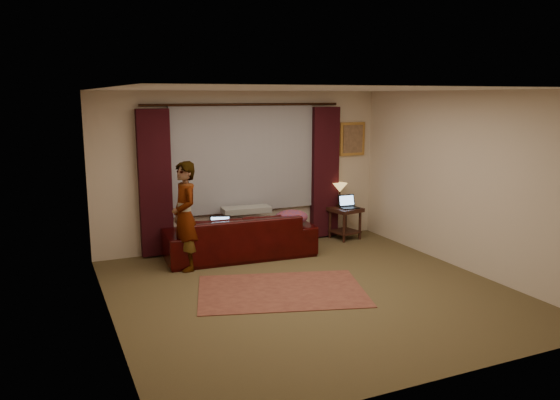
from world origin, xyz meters
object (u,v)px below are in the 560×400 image
object	(u,v)px
sofa	(239,228)
end_table	(345,223)
laptop_table	(349,202)
tiffany_lamp	(340,195)
person	(185,216)
laptop_sofa	(220,225)

from	to	relation	value
sofa	end_table	bearing A→B (deg)	-169.09
end_table	laptop_table	world-z (taller)	laptop_table
tiffany_lamp	person	xyz separation A→B (m)	(-3.00, -0.71, 0.03)
laptop_sofa	end_table	size ratio (longest dim) A/B	0.61
laptop_table	end_table	bearing A→B (deg)	133.97
person	tiffany_lamp	bearing A→B (deg)	98.45
tiffany_lamp	laptop_table	xyz separation A→B (m)	(0.09, -0.20, -0.10)
sofa	laptop_table	xyz separation A→B (m)	(2.14, 0.22, 0.21)
tiffany_lamp	laptop_table	bearing A→B (deg)	-66.70
end_table	person	world-z (taller)	person
end_table	laptop_table	distance (m)	0.40
laptop_sofa	person	distance (m)	0.60
end_table	laptop_table	xyz separation A→B (m)	(0.05, -0.06, 0.40)
laptop_sofa	tiffany_lamp	distance (m)	2.52
sofa	laptop_table	world-z (taller)	sofa
laptop_sofa	laptop_table	world-z (taller)	laptop_table
sofa	laptop_sofa	world-z (taller)	sofa
tiffany_lamp	person	distance (m)	3.08
tiffany_lamp	person	bearing A→B (deg)	-166.67
sofa	end_table	distance (m)	2.12
laptop_sofa	sofa	bearing A→B (deg)	44.91
sofa	person	bearing A→B (deg)	20.37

